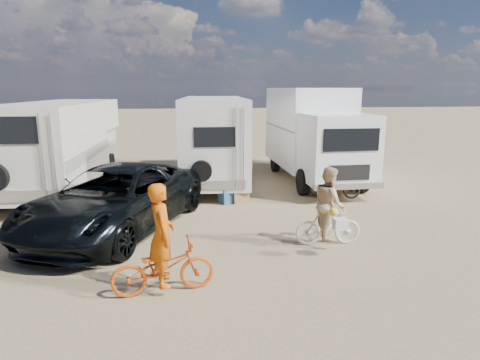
{
  "coord_description": "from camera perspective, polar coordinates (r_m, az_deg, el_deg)",
  "views": [
    {
      "loc": [
        -1.13,
        -8.85,
        3.66
      ],
      "look_at": [
        0.36,
        1.64,
        1.3
      ],
      "focal_mm": 30.8,
      "sensor_mm": 36.0,
      "label": 1
    }
  ],
  "objects": [
    {
      "name": "ground",
      "position": [
        9.64,
        -0.75,
        -9.75
      ],
      "size": [
        140.0,
        140.0,
        0.0
      ],
      "primitive_type": "plane",
      "color": "#9F875F",
      "rests_on": "ground"
    },
    {
      "name": "rv_main",
      "position": [
        16.5,
        -3.63,
        5.55
      ],
      "size": [
        2.85,
        7.4,
        3.31
      ],
      "primitive_type": null,
      "rotation": [
        0.0,
        0.0,
        -0.07
      ],
      "color": "white",
      "rests_on": "ground"
    },
    {
      "name": "rv_left",
      "position": [
        16.57,
        -23.37,
        4.34
      ],
      "size": [
        2.84,
        8.56,
        3.18
      ],
      "primitive_type": null,
      "rotation": [
        0.0,
        0.0,
        -0.03
      ],
      "color": "white",
      "rests_on": "ground"
    },
    {
      "name": "box_truck",
      "position": [
        16.66,
        10.33,
        6.09
      ],
      "size": [
        2.5,
        7.02,
        3.68
      ],
      "primitive_type": null,
      "rotation": [
        0.0,
        0.0,
        0.01
      ],
      "color": "white",
      "rests_on": "ground"
    },
    {
      "name": "dark_suv",
      "position": [
        11.23,
        -16.91,
        -2.55
      ],
      "size": [
        5.01,
        6.64,
        1.68
      ],
      "primitive_type": "imported",
      "rotation": [
        0.0,
        0.0,
        -0.42
      ],
      "color": "black",
      "rests_on": "ground"
    },
    {
      "name": "bike_man",
      "position": [
        7.74,
        -10.6,
        -11.84
      ],
      "size": [
        1.94,
        0.93,
        0.98
      ],
      "primitive_type": "imported",
      "rotation": [
        0.0,
        0.0,
        1.73
      ],
      "color": "#C2430B",
      "rests_on": "ground"
    },
    {
      "name": "bike_woman",
      "position": [
        10.06,
        12.11,
        -6.21
      ],
      "size": [
        1.59,
        0.54,
        0.94
      ],
      "primitive_type": "imported",
      "rotation": [
        0.0,
        0.0,
        1.51
      ],
      "color": "silver",
      "rests_on": "ground"
    },
    {
      "name": "rider_man",
      "position": [
        7.57,
        -10.74,
        -8.71
      ],
      "size": [
        0.55,
        0.75,
        1.88
      ],
      "primitive_type": "imported",
      "rotation": [
        0.0,
        0.0,
        1.73
      ],
      "color": "#CE5308",
      "rests_on": "ground"
    },
    {
      "name": "rider_woman",
      "position": [
        9.94,
        12.21,
        -4.09
      ],
      "size": [
        0.7,
        0.87,
        1.72
      ],
      "primitive_type": "imported",
      "rotation": [
        0.0,
        0.0,
        1.51
      ],
      "color": "#D2AD86",
      "rests_on": "ground"
    },
    {
      "name": "bike_parked",
      "position": [
        14.42,
        12.97,
        -0.64
      ],
      "size": [
        1.81,
        1.2,
        0.9
      ],
      "primitive_type": "imported",
      "rotation": [
        0.0,
        0.0,
        1.18
      ],
      "color": "#292B29",
      "rests_on": "ground"
    },
    {
      "name": "cooler",
      "position": [
        13.47,
        -1.55,
        -2.14
      ],
      "size": [
        0.73,
        0.65,
        0.48
      ],
      "primitive_type": "cube",
      "rotation": [
        0.0,
        0.0,
        0.42
      ],
      "color": "#2C5C84",
      "rests_on": "ground"
    },
    {
      "name": "crate",
      "position": [
        13.53,
        -0.01,
        -2.26
      ],
      "size": [
        0.57,
        0.57,
        0.4
      ],
      "primitive_type": "cube",
      "rotation": [
        0.0,
        0.0,
        0.15
      ],
      "color": "#9A754E",
      "rests_on": "ground"
    }
  ]
}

